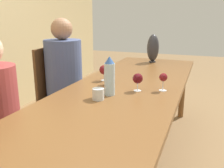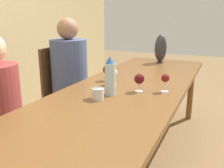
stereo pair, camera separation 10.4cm
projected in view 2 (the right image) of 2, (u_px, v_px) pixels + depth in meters
The scene contains 10 objects.
dining_table at pixel (124, 97), 1.95m from camera, with size 3.04×0.89×0.73m.
water_bottle at pixel (110, 76), 1.77m from camera, with size 0.08×0.08×0.28m.
water_tumbler at pixel (98, 94), 1.70m from camera, with size 0.08×0.08×0.08m.
vase at pixel (161, 48), 3.01m from camera, with size 0.15×0.15×0.34m.
wine_glass_0 at pixel (139, 79), 1.87m from camera, with size 0.08×0.08×0.14m.
wine_glass_2 at pixel (113, 73), 2.06m from camera, with size 0.08×0.08×0.14m.
wine_glass_3 at pixel (108, 70), 2.19m from camera, with size 0.08×0.08×0.14m.
wine_glass_5 at pixel (165, 79), 1.86m from camera, with size 0.06×0.06×0.14m.
chair_far at pixel (64, 92), 2.63m from camera, with size 0.44×0.44×0.98m.
person_far at pixel (71, 78), 2.55m from camera, with size 0.37×0.37×1.27m.
Camera 2 is at (-1.73, -0.69, 1.28)m, focal length 40.00 mm.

